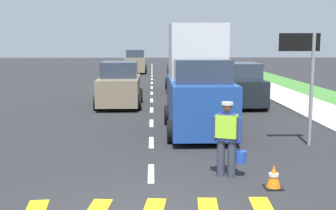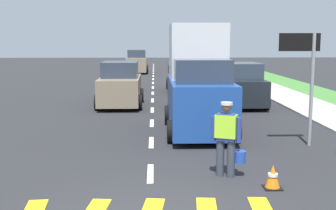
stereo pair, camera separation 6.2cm
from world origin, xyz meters
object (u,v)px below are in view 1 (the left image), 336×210
object	(u,v)px
lane_direction_sign	(304,62)
car_outgoing_far	(183,74)
delivery_truck	(198,83)
car_parked_far	(240,86)
road_worker	(228,135)
car_oncoming_lead	(120,86)
traffic_cone_near	(274,177)
car_oncoming_third	(135,62)

from	to	relation	value
lane_direction_sign	car_outgoing_far	distance (m)	13.81
lane_direction_sign	delivery_truck	xyz separation A→B (m)	(-2.76, 2.10, -0.80)
delivery_truck	car_parked_far	bearing A→B (deg)	65.26
road_worker	car_oncoming_lead	distance (m)	10.97
car_parked_far	car_outgoing_far	bearing A→B (deg)	110.22
delivery_truck	car_parked_far	distance (m)	6.08
road_worker	delivery_truck	xyz separation A→B (m)	(-0.15, 4.85, 0.68)
road_worker	traffic_cone_near	distance (m)	1.35
lane_direction_sign	car_outgoing_far	xyz separation A→B (m)	(-2.42, 13.52, -1.38)
lane_direction_sign	car_outgoing_far	bearing A→B (deg)	100.16
car_outgoing_far	car_oncoming_third	distance (m)	14.89
road_worker	car_oncoming_lead	world-z (taller)	car_oncoming_lead
car_outgoing_far	car_oncoming_third	bearing A→B (deg)	103.22
car_outgoing_far	car_oncoming_third	size ratio (longest dim) A/B	0.91
car_oncoming_lead	lane_direction_sign	bearing A→B (deg)	-53.30
car_outgoing_far	car_oncoming_lead	xyz separation A→B (m)	(-3.35, -5.78, -0.08)
car_oncoming_lead	delivery_truck	bearing A→B (deg)	-61.93
road_worker	delivery_truck	world-z (taller)	delivery_truck
car_oncoming_third	car_parked_far	size ratio (longest dim) A/B	1.11
road_worker	lane_direction_sign	bearing A→B (deg)	46.49
car_parked_far	road_worker	bearing A→B (deg)	-102.96
car_oncoming_lead	car_parked_far	distance (m)	5.54
traffic_cone_near	car_outgoing_far	size ratio (longest dim) A/B	0.12
lane_direction_sign	road_worker	bearing A→B (deg)	-133.51
traffic_cone_near	car_oncoming_third	distance (m)	31.87
road_worker	car_oncoming_third	bearing A→B (deg)	95.96
road_worker	car_outgoing_far	bearing A→B (deg)	89.33
car_parked_far	delivery_truck	bearing A→B (deg)	-114.74
road_worker	lane_direction_sign	world-z (taller)	lane_direction_sign
delivery_truck	car_oncoming_third	bearing A→B (deg)	96.74
car_outgoing_far	car_oncoming_third	world-z (taller)	car_outgoing_far
lane_direction_sign	car_oncoming_third	distance (m)	28.66
road_worker	car_outgoing_far	xyz separation A→B (m)	(0.19, 16.28, 0.10)
delivery_truck	car_oncoming_lead	xyz separation A→B (m)	(-3.01, 5.65, -0.66)
traffic_cone_near	car_outgoing_far	distance (m)	17.13
road_worker	lane_direction_sign	distance (m)	4.07
traffic_cone_near	car_oncoming_third	xyz separation A→B (m)	(-4.03, 31.60, 0.75)
car_oncoming_third	traffic_cone_near	bearing A→B (deg)	-82.74
car_outgoing_far	car_parked_far	xyz separation A→B (m)	(2.19, -5.94, -0.11)
road_worker	delivery_truck	distance (m)	4.90
delivery_truck	car_oncoming_lead	size ratio (longest dim) A/B	1.16
car_oncoming_lead	traffic_cone_near	bearing A→B (deg)	-70.68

